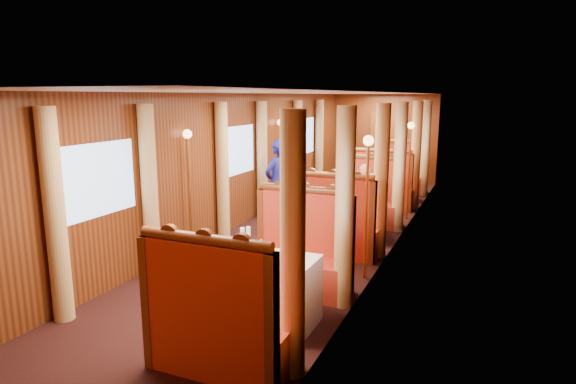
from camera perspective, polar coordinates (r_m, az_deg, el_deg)
The scene contains 48 objects.
floor at distance 8.76m, azimuth 2.88°, elevation -4.92°, with size 3.00×12.00×0.01m, color black, non-canonical shape.
ceiling at distance 8.41m, azimuth 3.05°, elevation 11.65°, with size 3.00×12.00×0.01m, color silver, non-canonical shape.
wall_far at distance 14.25m, azimuth 11.31°, elevation 6.29°, with size 3.00×2.50×0.01m, color brown, non-canonical shape.
wall_left at distance 9.12m, azimuth -5.95°, elevation 3.71°, with size 12.00×2.50×0.01m, color brown, non-canonical shape.
wall_right at distance 8.12m, azimuth 12.97°, elevation 2.53°, with size 12.00×2.50×0.01m, color brown, non-canonical shape.
doorway_far at distance 14.25m, azimuth 11.24°, elevation 5.28°, with size 0.80×0.04×2.00m, color brown.
table_near at distance 5.32m, azimuth -2.59°, elevation -11.67°, with size 1.05×0.72×0.75m, color white.
banquette_near_fwd at distance 4.49m, azimuth -8.39°, elevation -15.66°, with size 1.30×0.55×1.34m.
banquette_near_aft at distance 6.17m, azimuth 1.50°, elevation -7.87°, with size 1.30×0.55×1.34m.
table_mid at distance 8.45m, azimuth 7.69°, elevation -2.99°, with size 1.05×0.72×0.75m, color white.
banquette_mid_fwd at distance 7.49m, azimuth 5.64°, elevation -4.42°, with size 1.30×0.55×1.34m.
banquette_mid_aft at distance 9.39m, azimuth 9.34°, elevation -1.28°, with size 1.30×0.55×1.34m.
table_far at distance 11.79m, azimuth 12.21°, elevation 0.94°, with size 1.05×0.72×0.75m, color white.
banquette_far_fwd at distance 10.80m, azimuth 11.20°, elevation 0.30°, with size 1.30×0.55×1.34m.
banquette_far_aft at distance 12.77m, azimuth 13.09°, elevation 1.91°, with size 1.30×0.55×1.34m.
tea_tray at distance 5.19m, azimuth -3.48°, elevation -7.73°, with size 0.34×0.26×0.01m, color silver.
teapot_left at distance 5.19m, azimuth -5.05°, elevation -6.99°, with size 0.18×0.14×0.15m, color silver, non-canonical shape.
teapot_right at distance 5.06m, azimuth -3.18°, elevation -7.56°, with size 0.16×0.12×0.13m, color silver, non-canonical shape.
teapot_back at distance 5.23m, azimuth -3.18°, elevation -6.90°, with size 0.16×0.12×0.13m, color silver, non-canonical shape.
fruit_plate at distance 4.93m, azimuth -0.33°, elevation -8.61°, with size 0.24×0.24×0.05m.
cup_inboard at distance 5.41m, azimuth -5.39°, elevation -5.87°, with size 0.08×0.08×0.26m.
cup_outboard at distance 5.44m, azimuth -4.71°, elevation -5.75°, with size 0.08×0.08×0.26m.
rose_vase_mid at distance 8.33m, azimuth 7.94°, elevation 0.68°, with size 0.06×0.06×0.36m.
rose_vase_far at distance 11.68m, azimuth 12.16°, elevation 3.59°, with size 0.06×0.06×0.36m.
window_left_near at distance 6.28m, azimuth -21.43°, elevation 1.37°, with size 1.20×0.90×0.01m, color #89ADDB, non-canonical shape.
curtain_left_near_a at distance 5.73m, azimuth -25.89°, elevation -2.69°, with size 0.22×0.22×2.35m, color #DCB371.
curtain_left_near_b at distance 6.83m, azimuth -16.09°, elevation 0.11°, with size 0.22×0.22×2.35m, color #DCB371.
window_right_near at distance 4.73m, azimuth 5.36°, elevation -0.95°, with size 1.20×0.90×0.01m, color #89ADDB, non-canonical shape.
curtain_right_near_a at distance 4.13m, azimuth 0.57°, elevation -6.70°, with size 0.22×0.22×2.35m, color #DCB371.
curtain_right_near_b at distance 5.55m, azimuth 6.72°, elevation -2.05°, with size 0.22×0.22×2.35m, color #DCB371.
window_left_mid at distance 9.09m, azimuth -5.89°, elevation 4.95°, with size 1.20×0.90×0.01m, color #89ADDB, non-canonical shape.
curtain_left_mid_a at distance 8.40m, azimuth -7.78°, elevation 2.49°, with size 0.22×0.22×2.35m, color #DCB371.
curtain_left_mid_b at distance 9.76m, azimuth -3.11°, elevation 3.81°, with size 0.22×0.22×2.35m, color #DCB371.
window_right_mid at distance 8.09m, azimuth 12.93°, elevation 3.94°, with size 1.20×0.90×0.01m, color #89ADDB, non-canonical shape.
curtain_right_mid_a at distance 7.39m, azimuth 10.96°, elevation 1.19°, with size 0.22×0.22×2.35m, color #DCB371.
curtain_right_mid_b at distance 8.91m, azimuth 13.08°, elevation 2.81°, with size 0.22×0.22×2.35m, color #DCB371.
window_left_far at distance 12.25m, azimuth 2.05°, elevation 6.65°, with size 1.20×0.90×0.01m, color #89ADDB, non-canonical shape.
curtain_left_far_a at distance 11.52m, azimuth 1.14°, elevation 4.98°, with size 0.22×0.22×2.35m, color #DCB371.
curtain_left_far_b at distance 12.97m, azimuth 3.72°, elevation 5.67°, with size 0.22×0.22×2.35m, color #DCB371.
window_right_far at distance 11.54m, azimuth 16.04°, elevation 5.92°, with size 1.20×0.90×0.01m, color #89ADDB, non-canonical shape.
curtain_right_far_a at distance 10.81m, azimuth 14.89°, elevation 4.18°, with size 0.22×0.22×2.35m, color #DCB371.
curtain_right_far_b at distance 12.35m, azimuth 15.94°, elevation 4.97°, with size 0.22×0.22×2.35m, color #DCB371.
sconce_left_fore at distance 7.57m, azimuth -11.70°, elevation 3.00°, with size 0.14×0.14×1.95m.
sconce_right_fore at distance 6.42m, azimuth 9.37°, elevation 1.62°, with size 0.14×0.14×1.95m.
sconce_left_aft at distance 10.62m, azimuth -0.91°, elevation 5.57°, with size 0.14×0.14×1.95m.
sconce_right_aft at distance 9.83m, azimuth 14.25°, elevation 4.76°, with size 0.14×0.14×1.95m.
steward at distance 9.03m, azimuth -1.23°, elevation 1.01°, with size 0.61×0.40×1.67m, color navy.
passenger at distance 9.06m, azimuth 8.98°, elevation 0.32°, with size 0.40×0.44×0.76m.
Camera 1 is at (2.87, -7.91, 2.45)m, focal length 30.00 mm.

